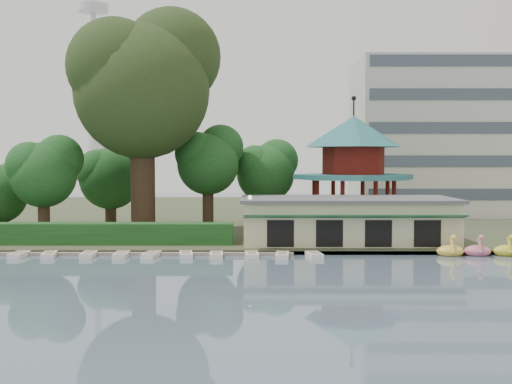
{
  "coord_description": "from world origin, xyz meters",
  "views": [
    {
      "loc": [
        2.12,
        -34.07,
        7.73
      ],
      "look_at": [
        2.0,
        18.0,
        5.0
      ],
      "focal_mm": 45.0,
      "sensor_mm": 36.0,
      "label": 1
    }
  ],
  "objects_px": {
    "boathouse": "(347,220)",
    "pavilion": "(353,161)",
    "dock": "(82,253)",
    "big_tree": "(144,80)"
  },
  "relations": [
    {
      "from": "dock",
      "to": "pavilion",
      "type": "xyz_separation_m",
      "value": [
        24.0,
        14.8,
        7.36
      ]
    },
    {
      "from": "pavilion",
      "to": "big_tree",
      "type": "distance_m",
      "value": 22.57
    },
    {
      "from": "pavilion",
      "to": "big_tree",
      "type": "bearing_deg",
      "value": -169.69
    },
    {
      "from": "dock",
      "to": "boathouse",
      "type": "bearing_deg",
      "value": 12.24
    },
    {
      "from": "dock",
      "to": "big_tree",
      "type": "bearing_deg",
      "value": 73.91
    },
    {
      "from": "dock",
      "to": "big_tree",
      "type": "relative_size",
      "value": 1.53
    },
    {
      "from": "pavilion",
      "to": "big_tree",
      "type": "height_order",
      "value": "big_tree"
    },
    {
      "from": "dock",
      "to": "pavilion",
      "type": "height_order",
      "value": "pavilion"
    },
    {
      "from": "dock",
      "to": "boathouse",
      "type": "distance_m",
      "value": 22.62
    },
    {
      "from": "boathouse",
      "to": "pavilion",
      "type": "relative_size",
      "value": 1.38
    }
  ]
}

